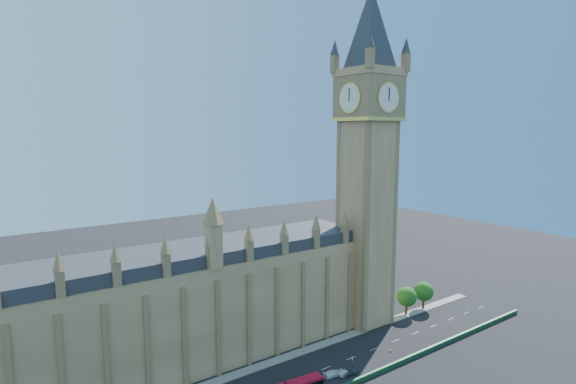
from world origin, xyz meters
TOP-DOWN VIEW (x-y plane):
  - ground at (0.00, 0.00)m, footprint 400.00×400.00m
  - palace_westminster at (-25.00, 22.00)m, footprint 120.00×20.00m
  - elizabeth_tower at (38.00, 13.99)m, footprint 20.59×20.59m
  - kerb_north at (0.00, 9.50)m, footprint 160.00×3.00m
  - tree_east_near at (52.22, 10.08)m, footprint 6.00×6.00m
  - tree_east_far at (60.22, 10.08)m, footprint 6.00×6.00m
  - car_grey at (14.41, -5.33)m, footprint 4.47×2.29m
  - car_silver at (13.64, -5.10)m, footprint 4.08×1.60m
  - car_white at (10.94, -3.76)m, footprint 5.07×2.39m
  - cone_a at (19.35, -1.05)m, footprint 0.54×0.54m
  - cone_b at (14.00, -2.94)m, footprint 0.46×0.46m
  - cone_c at (19.92, -0.53)m, footprint 0.48×0.48m
  - cone_d at (30.37, -3.34)m, footprint 0.51×0.51m

SIDE VIEW (x-z plane):
  - ground at x=0.00m, z-range 0.00..0.00m
  - kerb_north at x=0.00m, z-range 0.00..0.16m
  - cone_a at x=19.35m, z-range 0.00..0.66m
  - cone_b at x=14.00m, z-range 0.00..0.71m
  - cone_d at x=30.37m, z-range 0.00..0.74m
  - cone_c at x=19.92m, z-range -0.01..0.75m
  - car_silver at x=13.64m, z-range 0.00..1.32m
  - car_white at x=10.94m, z-range 0.00..1.43m
  - car_grey at x=14.41m, z-range 0.00..1.45m
  - tree_east_near at x=52.22m, z-range 1.39..9.89m
  - tree_east_far at x=60.22m, z-range 1.39..9.89m
  - palace_westminster at x=-25.00m, z-range -0.14..27.86m
  - elizabeth_tower at x=38.00m, z-range 2.06..107.06m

